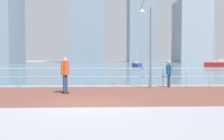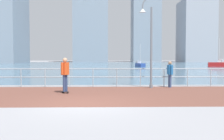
{
  "view_description": "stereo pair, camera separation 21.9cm",
  "coord_description": "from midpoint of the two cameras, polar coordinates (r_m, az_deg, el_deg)",
  "views": [
    {
      "loc": [
        0.55,
        -9.29,
        1.7
      ],
      "look_at": [
        1.06,
        3.39,
        1.1
      ],
      "focal_mm": 40.89,
      "sensor_mm": 36.0,
      "label": 1
    },
    {
      "loc": [
        0.77,
        -9.3,
        1.7
      ],
      "look_at": [
        1.06,
        3.39,
        1.1
      ],
      "focal_mm": 40.89,
      "sensor_mm": 36.0,
      "label": 2
    }
  ],
  "objects": [
    {
      "name": "sailboat_gray",
      "position": [
        53.38,
        23.08,
        1.25
      ],
      "size": [
        4.15,
        2.34,
        5.57
      ],
      "color": "#B21E1E",
      "rests_on": "ground"
    },
    {
      "name": "harbor_water",
      "position": [
        59.98,
        -1.97,
        1.1
      ],
      "size": [
        180.0,
        88.0,
        0.0
      ],
      "primitive_type": "cube",
      "color": "slate",
      "rests_on": "ground"
    },
    {
      "name": "tower_slate",
      "position": [
        93.32,
        -22.95,
        13.64
      ],
      "size": [
        11.53,
        16.6,
        41.12
      ],
      "color": "#8493A3",
      "rests_on": "ground"
    },
    {
      "name": "bystander",
      "position": [
        15.11,
        13.23,
        -0.49
      ],
      "size": [
        0.28,
        0.56,
        1.51
      ],
      "color": "#384C7A",
      "rests_on": "ground"
    },
    {
      "name": "ground",
      "position": [
        49.33,
        -2.11,
        0.74
      ],
      "size": [
        220.0,
        220.0,
        0.0
      ],
      "primitive_type": "plane",
      "color": "#9E9EA3"
    },
    {
      "name": "tower_steel",
      "position": [
        113.55,
        7.55,
        12.3
      ],
      "size": [
        11.61,
        12.52,
        42.94
      ],
      "color": "#8493A3",
      "rests_on": "ground"
    },
    {
      "name": "tower_concrete",
      "position": [
        105.53,
        -4.59,
        13.9
      ],
      "size": [
        13.24,
        16.03,
        46.0
      ],
      "color": "#8493A3",
      "rests_on": "ground"
    },
    {
      "name": "brick_paving",
      "position": [
        11.98,
        -4.5,
        -5.45
      ],
      "size": [
        28.0,
        6.22,
        0.01
      ],
      "primitive_type": "cube",
      "color": "brown",
      "rests_on": "ground"
    },
    {
      "name": "lamppost",
      "position": [
        14.57,
        8.64,
        7.18
      ],
      "size": [
        0.8,
        0.42,
        5.14
      ],
      "color": "slate",
      "rests_on": "ground"
    },
    {
      "name": "sailboat_blue",
      "position": [
        49.39,
        6.39,
        1.22
      ],
      "size": [
        1.67,
        3.28,
        4.42
      ],
      "color": "#284799",
      "rests_on": "ground"
    },
    {
      "name": "waterfront_railing",
      "position": [
        15.0,
        -3.85,
        -0.91
      ],
      "size": [
        25.25,
        0.06,
        1.1
      ],
      "color": "#9EADB7",
      "rests_on": "ground"
    },
    {
      "name": "skateboarder",
      "position": [
        12.39,
        -9.96,
        -0.44
      ],
      "size": [
        0.41,
        0.53,
        1.71
      ],
      "color": "black",
      "rests_on": "ground"
    },
    {
      "name": "tower_glass",
      "position": [
        112.34,
        18.27,
        8.25
      ],
      "size": [
        12.71,
        14.34,
        27.22
      ],
      "color": "#A3A8B2",
      "rests_on": "ground"
    }
  ]
}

